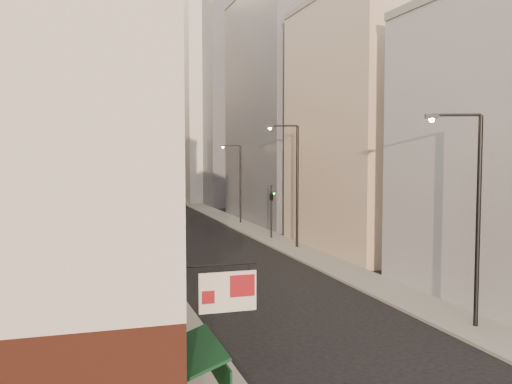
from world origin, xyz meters
name	(u,v)px	position (x,y,z in m)	size (l,w,h in m)	color
sidewalk_left	(114,221)	(-6.50, 55.00, 0.07)	(3.00, 140.00, 0.15)	gray
sidewalk_right	(224,218)	(6.50, 55.00, 0.07)	(3.00, 140.00, 0.15)	gray
near_building_left	(58,208)	(-10.99, 9.00, 6.02)	(8.30, 23.04, 12.30)	#60291D
left_bldg_beige	(49,151)	(-12.00, 26.00, 8.00)	(8.00, 12.00, 16.00)	#B9A591
left_bldg_grey	(57,129)	(-12.00, 42.00, 10.00)	(8.00, 16.00, 20.00)	#98999E
left_bldg_tan	(62,148)	(-12.00, 60.00, 8.50)	(8.00, 18.00, 17.00)	#A18360
left_bldg_wingrid	(65,126)	(-12.00, 80.00, 12.00)	(8.00, 20.00, 24.00)	gray
right_bldg_beige	(364,127)	(12.00, 30.00, 10.00)	(8.00, 16.00, 20.00)	#B9A591
right_bldg_wingrid	(281,108)	(12.00, 50.00, 13.00)	(8.00, 20.00, 26.00)	gray
highrise	(257,44)	(18.00, 78.00, 25.66)	(21.00, 23.00, 51.20)	gray
clock_tower	(131,98)	(-1.00, 92.00, 17.63)	(14.00, 14.00, 44.90)	#A18360
white_tower	(209,86)	(10.00, 78.00, 18.61)	(8.00, 8.00, 41.50)	silver
streetlamp_near	(473,207)	(6.39, 9.40, 5.50)	(2.41, 1.07, 9.64)	black
streetlamp_mid	(294,178)	(6.64, 31.91, 5.82)	(2.53, 1.18, 10.19)	black
streetlamp_far	(238,179)	(6.68, 49.06, 5.01)	(2.28, 0.65, 8.78)	black
traffic_light_right	(271,198)	(6.50, 37.23, 3.77)	(0.70, 0.70, 5.00)	black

